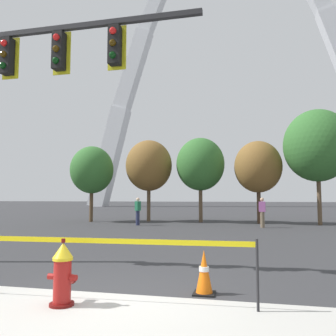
% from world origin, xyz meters
% --- Properties ---
extents(ground_plane, '(240.00, 240.00, 0.00)m').
position_xyz_m(ground_plane, '(0.00, 0.00, 0.00)').
color(ground_plane, '#333335').
extents(fire_hydrant, '(0.46, 0.48, 0.99)m').
position_xyz_m(fire_hydrant, '(-0.56, -0.42, 0.47)').
color(fire_hydrant, '#5E0F0D').
rests_on(fire_hydrant, ground).
extents(caution_tape_barrier, '(5.15, 0.25, 1.02)m').
position_xyz_m(caution_tape_barrier, '(-0.28, -0.17, 0.69)').
color(caution_tape_barrier, '#232326').
rests_on(caution_tape_barrier, ground).
extents(traffic_cone_by_hydrant, '(0.36, 0.36, 0.73)m').
position_xyz_m(traffic_cone_by_hydrant, '(1.43, 0.67, 0.36)').
color(traffic_cone_by_hydrant, black).
rests_on(traffic_cone_by_hydrant, ground).
extents(monument_arch, '(49.53, 2.85, 52.69)m').
position_xyz_m(monument_arch, '(0.00, 51.49, 22.90)').
color(monument_arch, silver).
rests_on(monument_arch, ground).
extents(tree_far_left, '(2.87, 2.87, 5.02)m').
position_xyz_m(tree_far_left, '(-7.90, 16.11, 3.43)').
color(tree_far_left, brown).
rests_on(tree_far_left, ground).
extents(tree_left_mid, '(3.13, 3.13, 5.48)m').
position_xyz_m(tree_left_mid, '(-4.26, 17.25, 3.75)').
color(tree_left_mid, brown).
rests_on(tree_left_mid, ground).
extents(tree_center_left, '(3.15, 3.15, 5.51)m').
position_xyz_m(tree_center_left, '(-0.75, 17.23, 3.77)').
color(tree_center_left, brown).
rests_on(tree_center_left, ground).
extents(tree_center_right, '(2.92, 2.92, 5.11)m').
position_xyz_m(tree_center_right, '(2.90, 16.83, 3.49)').
color(tree_center_right, '#473323').
rests_on(tree_center_right, ground).
extents(tree_right_mid, '(3.88, 3.88, 6.79)m').
position_xyz_m(tree_right_mid, '(6.30, 16.39, 4.65)').
color(tree_right_mid, brown).
rests_on(tree_right_mid, ground).
extents(pedestrian_walking_left, '(0.36, 0.24, 1.59)m').
position_xyz_m(pedestrian_walking_left, '(2.97, 13.90, 0.82)').
color(pedestrian_walking_left, brown).
rests_on(pedestrian_walking_left, ground).
extents(pedestrian_standing_center, '(0.29, 0.39, 1.59)m').
position_xyz_m(pedestrian_standing_center, '(-3.98, 13.97, 0.82)').
color(pedestrian_standing_center, '#232847').
rests_on(pedestrian_standing_center, ground).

